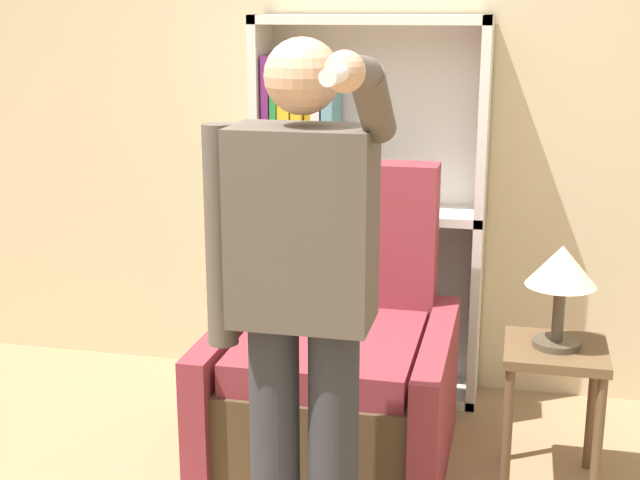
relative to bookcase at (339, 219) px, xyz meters
The scene contains 6 objects.
wall_back 0.61m from the bookcase, 55.04° to the left, with size 8.00×0.06×2.80m.
bookcase is the anchor object (origin of this frame).
armchair 0.83m from the bookcase, 79.27° to the right, with size 0.90×0.94×1.15m.
person_standing 1.55m from the bookcase, 82.46° to the right, with size 0.55×0.78×1.68m.
side_table 1.25m from the bookcase, 36.68° to the right, with size 0.37×0.37×0.55m.
table_lamp 1.19m from the bookcase, 36.68° to the right, with size 0.25×0.25×0.38m.
Camera 1 is at (0.67, -2.00, 1.76)m, focal length 50.00 mm.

